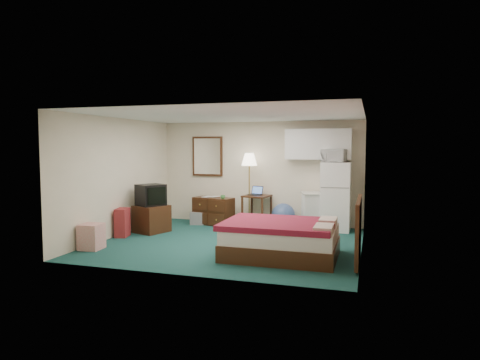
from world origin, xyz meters
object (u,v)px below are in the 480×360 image
(suitcase, at_px, (122,222))
(bed, at_px, (281,239))
(dresser, at_px, (213,211))
(desk, at_px, (257,210))
(fridge, at_px, (336,196))
(tv_stand, at_px, (152,219))
(kitchen_counter, at_px, (319,212))
(floor_lamp, at_px, (249,189))

(suitcase, bearing_deg, bed, -23.14)
(dresser, relative_size, desk, 1.32)
(desk, distance_m, fridge, 1.90)
(fridge, relative_size, tv_stand, 2.39)
(dresser, bearing_deg, bed, -34.96)
(kitchen_counter, distance_m, bed, 2.70)
(floor_lamp, relative_size, fridge, 1.12)
(fridge, distance_m, tv_stand, 4.16)
(dresser, distance_m, tv_stand, 1.61)
(tv_stand, height_order, suitcase, suitcase)
(bed, bearing_deg, tv_stand, 158.54)
(dresser, height_order, floor_lamp, floor_lamp)
(desk, bearing_deg, tv_stand, -134.41)
(desk, height_order, suitcase, desk)
(desk, xyz_separation_m, suitcase, (-2.38, -2.06, -0.07))
(kitchen_counter, relative_size, bed, 0.43)
(dresser, bearing_deg, fridge, 16.40)
(bed, bearing_deg, suitcase, 169.70)
(tv_stand, bearing_deg, suitcase, -100.76)
(bed, bearing_deg, fridge, 75.05)
(dresser, relative_size, suitcase, 1.62)
(desk, bearing_deg, dresser, -160.15)
(kitchen_counter, relative_size, suitcase, 1.36)
(desk, height_order, fridge, fridge)
(kitchen_counter, bearing_deg, bed, -113.22)
(fridge, distance_m, bed, 2.78)
(dresser, relative_size, floor_lamp, 0.56)
(desk, height_order, bed, desk)
(fridge, relative_size, suitcase, 2.59)
(suitcase, bearing_deg, desk, 27.90)
(suitcase, bearing_deg, tv_stand, 46.95)
(fridge, xyz_separation_m, bed, (-0.70, -2.64, -0.47))
(fridge, height_order, bed, fridge)
(bed, bearing_deg, dresser, 131.07)
(kitchen_counter, bearing_deg, desk, 162.96)
(dresser, xyz_separation_m, kitchen_counter, (2.53, 0.16, 0.08))
(tv_stand, bearing_deg, bed, -2.01)
(tv_stand, distance_m, suitcase, 0.70)
(kitchen_counter, relative_size, tv_stand, 1.25)
(floor_lamp, xyz_separation_m, tv_stand, (-1.84, -1.46, -0.57))
(fridge, relative_size, bed, 0.82)
(kitchen_counter, distance_m, fridge, 0.52)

